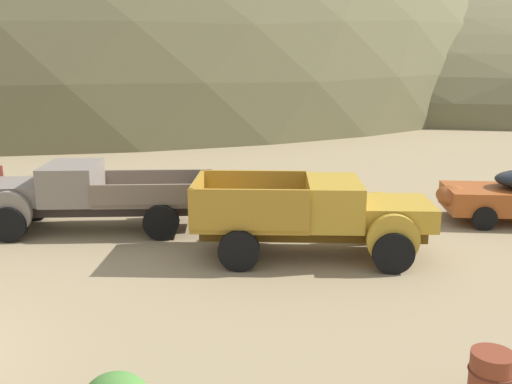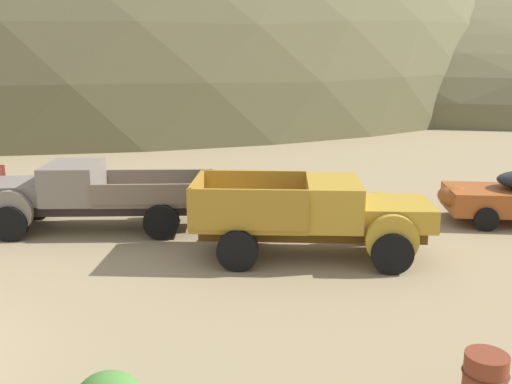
# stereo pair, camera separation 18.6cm
# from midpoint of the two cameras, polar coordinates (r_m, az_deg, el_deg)

# --- Properties ---
(hill_distant) EXTENTS (89.83, 89.02, 51.78)m
(hill_distant) POSITION_cam_midpoint_polar(r_m,az_deg,el_deg) (74.20, -13.71, 9.34)
(hill_distant) COLOR brown
(hill_distant) RESTS_ON ground
(hill_center) EXTENTS (99.38, 82.46, 24.48)m
(hill_center) POSITION_cam_midpoint_polar(r_m,az_deg,el_deg) (82.12, 19.45, 9.33)
(hill_center) COLOR brown
(hill_center) RESTS_ON ground
(truck_primer_gray) EXTENTS (6.70, 2.77, 1.89)m
(truck_primer_gray) POSITION_cam_midpoint_polar(r_m,az_deg,el_deg) (16.82, -17.15, -0.27)
(truck_primer_gray) COLOR #3D322D
(truck_primer_gray) RESTS_ON ground
(truck_mustard) EXTENTS (5.73, 2.54, 1.91)m
(truck_mustard) POSITION_cam_midpoint_polar(r_m,az_deg,el_deg) (14.00, 7.47, -2.39)
(truck_mustard) COLOR #593D12
(truck_mustard) RESTS_ON ground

